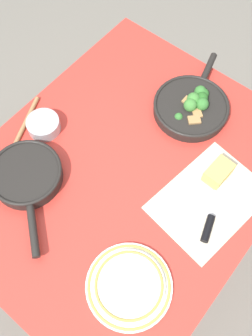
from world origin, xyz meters
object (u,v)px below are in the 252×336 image
object	(u,v)px
grater_knife	(210,219)
prep_bowl_steel	(44,125)
skillet_broccoli	(192,106)
wooden_spoon	(14,146)
cheese_block	(218,173)
dinner_plate_stack	(129,286)
skillet_eggs	(27,176)

from	to	relation	value
grater_knife	prep_bowl_steel	bearing A→B (deg)	79.57
skillet_broccoli	wooden_spoon	distance (m)	0.63
grater_knife	cheese_block	bearing A→B (deg)	7.16
dinner_plate_stack	prep_bowl_steel	distance (m)	0.60
skillet_broccoli	dinner_plate_stack	size ratio (longest dim) A/B	1.58
grater_knife	dinner_plate_stack	size ratio (longest dim) A/B	0.89
grater_knife	prep_bowl_steel	distance (m)	0.63
cheese_block	dinner_plate_stack	distance (m)	0.45
wooden_spoon	grater_knife	xyz separation A→B (m)	(-0.20, 0.65, 0.00)
wooden_spoon	dinner_plate_stack	bearing A→B (deg)	56.15
cheese_block	grater_knife	bearing A→B (deg)	25.21
wooden_spoon	prep_bowl_steel	distance (m)	0.12
grater_knife	dinner_plate_stack	bearing A→B (deg)	149.55
prep_bowl_steel	skillet_broccoli	bearing A→B (deg)	137.63
skillet_broccoli	cheese_block	world-z (taller)	skillet_broccoli
grater_knife	wooden_spoon	bearing A→B (deg)	89.19
skillet_eggs	prep_bowl_steel	world-z (taller)	skillet_eggs
skillet_eggs	wooden_spoon	world-z (taller)	skillet_eggs
skillet_broccoli	wooden_spoon	bearing A→B (deg)	127.88
skillet_broccoli	dinner_plate_stack	xyz separation A→B (m)	(0.61, 0.21, -0.01)
skillet_broccoli	prep_bowl_steel	xyz separation A→B (m)	(0.38, -0.35, -0.00)
wooden_spoon	cheese_block	xyz separation A→B (m)	(-0.34, 0.59, 0.02)
skillet_eggs	dinner_plate_stack	size ratio (longest dim) A/B	1.37
skillet_eggs	wooden_spoon	size ratio (longest dim) A/B	1.06
grater_knife	cheese_block	size ratio (longest dim) A/B	2.31
wooden_spoon	prep_bowl_steel	world-z (taller)	prep_bowl_steel
wooden_spoon	skillet_broccoli	bearing A→B (deg)	119.86
prep_bowl_steel	skillet_eggs	bearing A→B (deg)	29.19
skillet_eggs	grater_knife	world-z (taller)	skillet_eggs
dinner_plate_stack	prep_bowl_steel	bearing A→B (deg)	-112.13
skillet_eggs	prep_bowl_steel	bearing A→B (deg)	157.04
cheese_block	dinner_plate_stack	size ratio (longest dim) A/B	0.39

